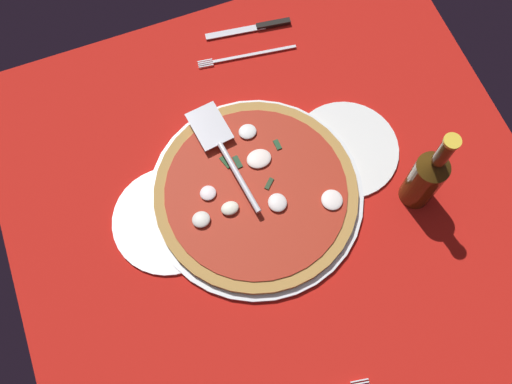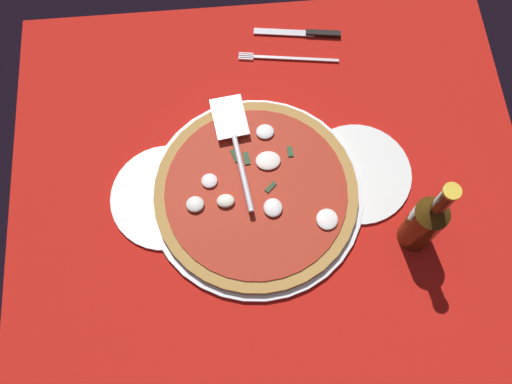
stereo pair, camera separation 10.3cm
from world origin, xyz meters
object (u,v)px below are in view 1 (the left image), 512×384
at_px(beer_bottle, 427,177).
at_px(pizza_server, 223,150).
at_px(pizza, 256,192).
at_px(place_setting_far, 252,42).
at_px(dinner_plate_right, 345,149).
at_px(dinner_plate_left, 169,220).

bearing_deg(beer_bottle, pizza_server, 147.90).
relative_size(pizza, pizza_server, 1.55).
relative_size(pizza, place_setting_far, 1.61).
height_order(pizza, pizza_server, pizza_server).
bearing_deg(dinner_plate_right, pizza, -172.04).
height_order(place_setting_far, beer_bottle, beer_bottle).
distance_m(dinner_plate_left, beer_bottle, 0.46).
height_order(dinner_plate_right, place_setting_far, place_setting_far).
bearing_deg(dinner_plate_right, pizza_server, 164.31).
bearing_deg(beer_bottle, place_setting_far, 111.04).
bearing_deg(dinner_plate_left, dinner_plate_right, 2.63).
bearing_deg(dinner_plate_left, pizza_server, 30.23).
xyz_separation_m(dinner_plate_left, pizza, (0.16, -0.01, 0.02)).
relative_size(dinner_plate_right, pizza_server, 0.84).
relative_size(place_setting_far, beer_bottle, 1.02).
bearing_deg(pizza_server, dinner_plate_left, 112.67).
distance_m(dinner_plate_right, beer_bottle, 0.17).
relative_size(dinner_plate_left, beer_bottle, 0.90).
bearing_deg(dinner_plate_right, place_setting_far, 105.27).
xyz_separation_m(pizza, beer_bottle, (0.27, -0.10, 0.07)).
bearing_deg(place_setting_far, beer_bottle, 119.20).
relative_size(pizza_server, place_setting_far, 1.04).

